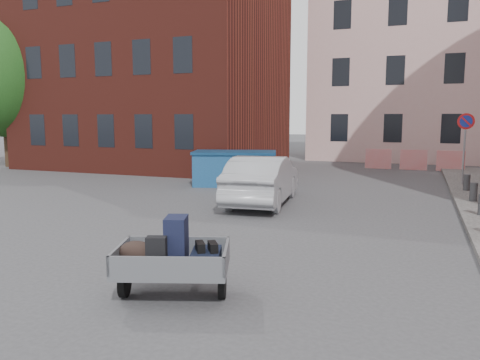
% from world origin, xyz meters
% --- Properties ---
extents(ground, '(120.00, 120.00, 0.00)m').
position_xyz_m(ground, '(0.00, 0.00, 0.00)').
color(ground, '#38383A').
rests_on(ground, ground).
extents(building_brick, '(12.00, 10.00, 14.00)m').
position_xyz_m(building_brick, '(-9.00, 13.00, 7.00)').
color(building_brick, '#591E16').
rests_on(building_brick, ground).
extents(building_pink, '(16.00, 8.00, 14.00)m').
position_xyz_m(building_pink, '(6.00, 22.00, 7.00)').
color(building_pink, '#D2A6A2').
rests_on(building_pink, ground).
extents(far_building, '(6.00, 6.00, 8.00)m').
position_xyz_m(far_building, '(-20.00, 22.00, 4.00)').
color(far_building, maroon).
rests_on(far_building, ground).
extents(tree, '(5.28, 5.28, 8.30)m').
position_xyz_m(tree, '(-16.00, 9.00, 5.17)').
color(tree, '#3D2B1C').
rests_on(tree, ground).
extents(no_parking_sign, '(0.60, 0.09, 2.65)m').
position_xyz_m(no_parking_sign, '(6.00, 9.48, 2.01)').
color(no_parking_sign, gray).
rests_on(no_parking_sign, sidewalk).
extents(barriers, '(4.70, 0.18, 1.00)m').
position_xyz_m(barriers, '(4.20, 15.00, 0.50)').
color(barriers, red).
rests_on(barriers, ground).
extents(trailer, '(1.87, 1.98, 1.20)m').
position_xyz_m(trailer, '(1.10, -4.07, 0.61)').
color(trailer, black).
rests_on(trailer, ground).
extents(dumpster, '(3.50, 2.46, 1.33)m').
position_xyz_m(dumpster, '(-2.22, 6.85, 0.67)').
color(dumpster, '#1C5085').
rests_on(dumpster, ground).
extents(silver_car, '(2.02, 4.59, 1.47)m').
position_xyz_m(silver_car, '(-0.01, 3.54, 0.73)').
color(silver_car, '#9A9CA1').
rests_on(silver_car, ground).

